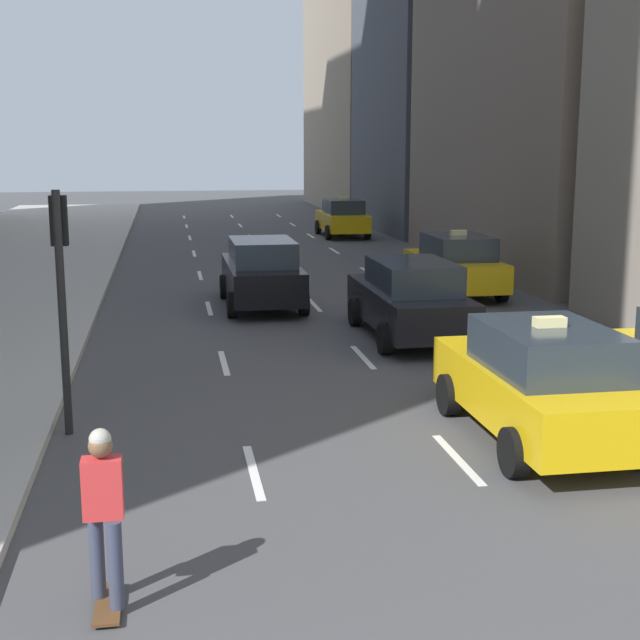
{
  "coord_description": "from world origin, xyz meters",
  "views": [
    {
      "loc": [
        -1.22,
        -3.08,
        4.24
      ],
      "look_at": [
        1.07,
        10.19,
        1.57
      ],
      "focal_mm": 50.0,
      "sensor_mm": 36.0,
      "label": 1
    }
  ],
  "objects_px": {
    "taxi_fourth": "(541,382)",
    "sedan_silver_behind": "(410,299)",
    "taxi_second": "(455,264)",
    "skateboarder": "(104,511)",
    "taxi_third": "(342,218)",
    "sedan_black_near": "(262,273)",
    "traffic_light_pole": "(61,272)"
  },
  "relations": [
    {
      "from": "sedan_black_near",
      "to": "skateboarder",
      "type": "distance_m",
      "value": 15.56
    },
    {
      "from": "taxi_third",
      "to": "skateboarder",
      "type": "distance_m",
      "value": 33.79
    },
    {
      "from": "traffic_light_pole",
      "to": "sedan_silver_behind",
      "type": "bearing_deg",
      "value": 38.99
    },
    {
      "from": "taxi_second",
      "to": "taxi_fourth",
      "type": "bearing_deg",
      "value": -102.76
    },
    {
      "from": "sedan_silver_behind",
      "to": "taxi_fourth",
      "type": "bearing_deg",
      "value": -90.0
    },
    {
      "from": "skateboarder",
      "to": "taxi_second",
      "type": "bearing_deg",
      "value": 61.82
    },
    {
      "from": "taxi_third",
      "to": "sedan_black_near",
      "type": "xyz_separation_m",
      "value": [
        -5.6,
        -17.4,
        0.03
      ]
    },
    {
      "from": "taxi_third",
      "to": "traffic_light_pole",
      "type": "xyz_separation_m",
      "value": [
        -9.55,
        -27.27,
        1.53
      ]
    },
    {
      "from": "taxi_fourth",
      "to": "sedan_black_near",
      "type": "relative_size",
      "value": 0.94
    },
    {
      "from": "taxi_third",
      "to": "skateboarder",
      "type": "bearing_deg",
      "value": -104.87
    },
    {
      "from": "taxi_fourth",
      "to": "skateboarder",
      "type": "xyz_separation_m",
      "value": [
        -5.87,
        -3.82,
        0.08
      ]
    },
    {
      "from": "taxi_second",
      "to": "taxi_fourth",
      "type": "xyz_separation_m",
      "value": [
        -2.8,
        -12.36,
        0.0
      ]
    },
    {
      "from": "taxi_fourth",
      "to": "taxi_second",
      "type": "bearing_deg",
      "value": 77.24
    },
    {
      "from": "taxi_third",
      "to": "taxi_second",
      "type": "bearing_deg",
      "value": -90.0
    },
    {
      "from": "taxi_third",
      "to": "traffic_light_pole",
      "type": "relative_size",
      "value": 1.22
    },
    {
      "from": "taxi_fourth",
      "to": "traffic_light_pole",
      "type": "xyz_separation_m",
      "value": [
        -6.75,
        1.56,
        1.53
      ]
    },
    {
      "from": "taxi_third",
      "to": "skateboarder",
      "type": "xyz_separation_m",
      "value": [
        -8.67,
        -32.66,
        0.08
      ]
    },
    {
      "from": "taxi_second",
      "to": "taxi_third",
      "type": "xyz_separation_m",
      "value": [
        0.0,
        16.47,
        0.0
      ]
    },
    {
      "from": "taxi_fourth",
      "to": "traffic_light_pole",
      "type": "distance_m",
      "value": 7.1
    },
    {
      "from": "sedan_silver_behind",
      "to": "skateboarder",
      "type": "relative_size",
      "value": 2.74
    },
    {
      "from": "sedan_black_near",
      "to": "skateboarder",
      "type": "relative_size",
      "value": 2.68
    },
    {
      "from": "taxi_third",
      "to": "sedan_silver_behind",
      "type": "distance_m",
      "value": 21.98
    },
    {
      "from": "sedan_black_near",
      "to": "traffic_light_pole",
      "type": "bearing_deg",
      "value": -111.81
    },
    {
      "from": "skateboarder",
      "to": "taxi_fourth",
      "type": "bearing_deg",
      "value": 33.09
    },
    {
      "from": "taxi_second",
      "to": "sedan_silver_behind",
      "type": "height_order",
      "value": "taxi_second"
    },
    {
      "from": "sedan_black_near",
      "to": "traffic_light_pole",
      "type": "xyz_separation_m",
      "value": [
        -3.95,
        -9.87,
        1.5
      ]
    },
    {
      "from": "taxi_second",
      "to": "skateboarder",
      "type": "height_order",
      "value": "taxi_second"
    },
    {
      "from": "taxi_fourth",
      "to": "sedan_silver_behind",
      "type": "xyz_separation_m",
      "value": [
        0.0,
        7.03,
        0.01
      ]
    },
    {
      "from": "taxi_third",
      "to": "sedan_silver_behind",
      "type": "relative_size",
      "value": 0.92
    },
    {
      "from": "sedan_silver_behind",
      "to": "traffic_light_pole",
      "type": "relative_size",
      "value": 1.33
    },
    {
      "from": "taxi_fourth",
      "to": "sedan_black_near",
      "type": "distance_m",
      "value": 11.77
    },
    {
      "from": "sedan_black_near",
      "to": "traffic_light_pole",
      "type": "relative_size",
      "value": 1.3
    }
  ]
}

